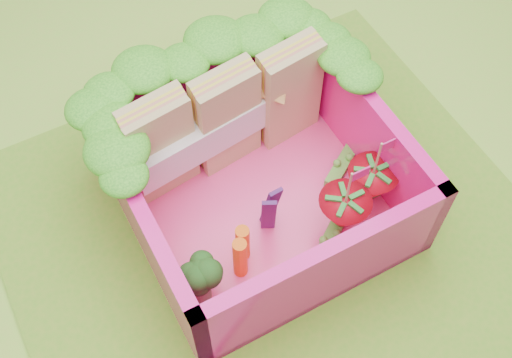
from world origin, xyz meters
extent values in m
plane|color=#91DB3E|center=(0.00, 0.00, 0.00)|extent=(14.00, 14.00, 0.00)
cube|color=#67AA26|center=(0.00, 0.00, 0.01)|extent=(2.60, 2.60, 0.03)
cube|color=#FF418C|center=(0.02, 0.30, 0.06)|extent=(1.30, 1.30, 0.05)
cube|color=#FF158D|center=(0.02, 0.92, 0.31)|extent=(1.30, 0.07, 0.55)
cube|color=#FF158D|center=(0.02, -0.31, 0.31)|extent=(1.30, 0.07, 0.55)
cube|color=#FF158D|center=(-0.59, 0.30, 0.31)|extent=(0.07, 1.30, 0.55)
cube|color=#FF158D|center=(0.64, 0.30, 0.31)|extent=(0.07, 1.30, 0.55)
ellipsoid|color=#1C7F17|center=(-0.48, 0.88, 0.64)|extent=(0.30, 0.30, 0.11)
ellipsoid|color=#1C7F17|center=(-0.28, 0.88, 0.64)|extent=(0.30, 0.30, 0.11)
ellipsoid|color=#1C7F17|center=(-0.08, 0.88, 0.64)|extent=(0.30, 0.30, 0.11)
ellipsoid|color=#1C7F17|center=(0.12, 0.88, 0.64)|extent=(0.30, 0.30, 0.11)
ellipsoid|color=#1C7F17|center=(0.32, 0.88, 0.64)|extent=(0.30, 0.30, 0.11)
ellipsoid|color=#1C7F17|center=(0.52, 0.88, 0.64)|extent=(0.30, 0.30, 0.11)
ellipsoid|color=#1C7F17|center=(-0.56, 0.40, 0.64)|extent=(0.27, 0.27, 0.10)
ellipsoid|color=#1C7F17|center=(-0.56, 0.54, 0.64)|extent=(0.27, 0.27, 0.10)
ellipsoid|color=#1C7F17|center=(-0.56, 0.68, 0.64)|extent=(0.27, 0.27, 0.10)
ellipsoid|color=#1C7F17|center=(-0.56, 0.82, 0.64)|extent=(0.27, 0.27, 0.10)
ellipsoid|color=#1C7F17|center=(0.60, 0.40, 0.64)|extent=(0.27, 0.27, 0.10)
ellipsoid|color=#1C7F17|center=(0.60, 0.54, 0.64)|extent=(0.27, 0.27, 0.10)
ellipsoid|color=#1C7F17|center=(0.60, 0.68, 0.64)|extent=(0.27, 0.27, 0.10)
ellipsoid|color=#1C7F17|center=(0.60, 0.82, 0.64)|extent=(0.27, 0.27, 0.10)
cube|color=tan|center=(-0.35, 0.64, 0.39)|extent=(0.36, 0.19, 0.61)
cube|color=tan|center=(0.02, 0.64, 0.39)|extent=(0.36, 0.19, 0.61)
cube|color=tan|center=(0.39, 0.64, 0.39)|extent=(0.36, 0.19, 0.61)
cube|color=white|center=(0.02, 0.64, 0.36)|extent=(1.12, 0.31, 0.20)
cylinder|color=#588E45|center=(-0.48, -0.04, 0.16)|extent=(0.12, 0.12, 0.15)
ellipsoid|color=#144D1C|center=(-0.48, -0.04, 0.29)|extent=(0.32, 0.32, 0.12)
cylinder|color=orange|center=(-0.25, -0.02, 0.22)|extent=(0.07, 0.07, 0.29)
cylinder|color=orange|center=(-0.20, 0.05, 0.20)|extent=(0.07, 0.07, 0.25)
cube|color=#421855|center=(-0.03, 0.10, 0.27)|extent=(0.07, 0.05, 0.38)
cube|color=#421855|center=(0.01, 0.14, 0.27)|extent=(0.07, 0.02, 0.38)
cone|color=#B40B0B|center=(0.31, -0.05, 0.21)|extent=(0.26, 0.26, 0.26)
cylinder|color=tan|center=(0.31, -0.05, 0.46)|extent=(0.01, 0.01, 0.24)
cube|color=#DA247E|center=(0.36, -0.05, 0.54)|extent=(0.10, 0.01, 0.06)
cone|color=#B40B0B|center=(0.52, 0.03, 0.21)|extent=(0.26, 0.26, 0.26)
cylinder|color=tan|center=(0.52, 0.03, 0.46)|extent=(0.01, 0.01, 0.24)
cube|color=#DA247E|center=(0.57, 0.03, 0.54)|extent=(0.10, 0.01, 0.06)
cube|color=#5EA333|center=(0.52, 0.26, 0.11)|extent=(0.31, 0.23, 0.05)
cube|color=#5EA333|center=(0.52, 0.05, 0.11)|extent=(0.32, 0.08, 0.05)
cube|color=#5EA333|center=(0.22, -0.09, 0.11)|extent=(0.30, 0.24, 0.05)
camera|label=1|loc=(-0.81, -1.22, 2.97)|focal=45.00mm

